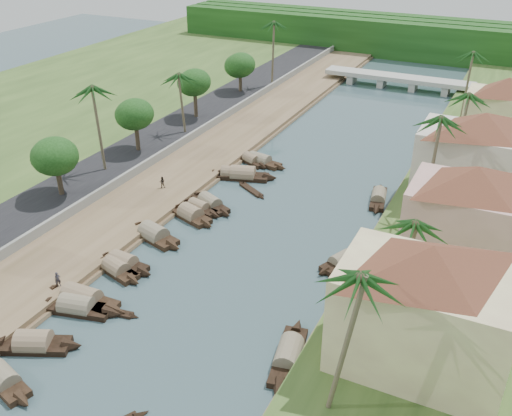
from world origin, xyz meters
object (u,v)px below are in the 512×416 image
at_px(building_near, 424,306).
at_px(sampan_1, 34,344).
at_px(person_near, 58,279).
at_px(bridge, 398,79).
at_px(sampan_0, 3,379).

bearing_deg(building_near, sampan_1, -159.50).
xyz_separation_m(sampan_1, person_near, (-3.30, 6.45, 1.11)).
xyz_separation_m(bridge, sampan_0, (-8.05, -88.24, -1.31)).
height_order(bridge, person_near, bridge).
distance_m(sampan_0, person_near, 11.11).
bearing_deg(person_near, sampan_0, -121.12).
xyz_separation_m(bridge, person_near, (-12.08, -77.94, -0.19)).
distance_m(sampan_0, sampan_1, 3.92).
height_order(bridge, sampan_1, bridge).
height_order(building_near, person_near, building_near).
bearing_deg(person_near, building_near, -45.24).
relative_size(bridge, person_near, 19.20).
height_order(bridge, sampan_0, bridge).
bearing_deg(bridge, building_near, -75.61).
distance_m(sampan_1, person_near, 7.33).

